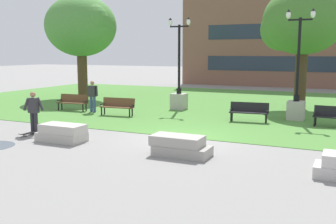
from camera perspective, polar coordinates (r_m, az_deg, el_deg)
The scene contains 16 objects.
ground_plane at distance 15.17m, azimuth 2.11°, elevation -3.75°, with size 140.00×140.00×0.00m, color gray.
grass_lawn at distance 24.57m, azimuth 11.10°, elevation 0.90°, with size 40.00×20.00×0.02m, color #4C8438.
concrete_block_center at distance 15.05m, azimuth -15.11°, elevation -2.96°, with size 1.80×0.90×0.64m.
concrete_block_left at distance 12.54m, azimuth 1.75°, elevation -4.96°, with size 1.90×0.90×0.64m.
person_skateboarder at distance 16.61m, azimuth -18.93°, elevation 0.25°, with size 0.85×0.33×1.71m.
skateboard at distance 16.58m, azimuth -19.42°, elevation -2.88°, with size 0.27×1.03×0.14m.
park_bench_near_left at distance 18.86m, azimuth 11.68°, elevation 0.19°, with size 1.85×0.72×0.90m.
park_bench_near_right at distance 22.65m, azimuth -13.62°, elevation 1.52°, with size 1.83×0.66×0.90m.
park_bench_far_left at distance 18.60m, azimuth 23.10°, elevation -0.45°, with size 1.83×0.64×0.90m.
park_bench_far_right at distance 20.46m, azimuth -7.33°, elevation 0.95°, with size 1.84×0.69×0.90m.
lamp_post_left at distance 19.93m, azimuth 18.14°, elevation 1.95°, with size 1.32×0.80×5.25m.
lamp_post_center at distance 22.49m, azimuth 1.61°, elevation 3.06°, with size 1.32×0.80×5.16m.
tree_near_left at distance 23.86m, azimuth 18.92°, elevation 12.25°, with size 4.73×4.50×6.93m.
tree_near_right at distance 28.59m, azimuth -12.60°, elevation 11.91°, with size 5.17×4.93×7.14m.
person_bystander_near_lawn at distance 21.70m, azimuth -10.90°, elevation 2.49°, with size 0.65×0.26×1.71m.
building_facade_distant at distance 38.50m, azimuth 18.25°, elevation 11.24°, with size 22.28×1.03×10.57m.
Camera 1 is at (5.67, -13.69, 3.26)m, focal length 42.00 mm.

